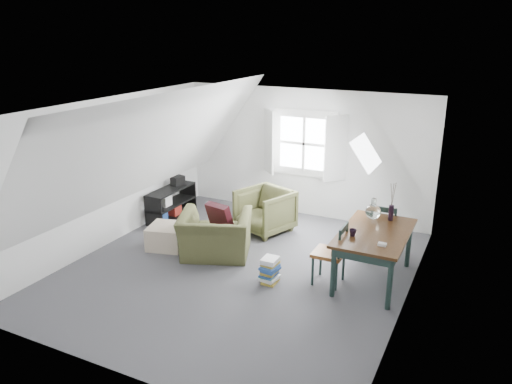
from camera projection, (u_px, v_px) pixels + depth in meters
The scene contains 24 objects.
floor at pixel (239, 269), 7.77m from camera, with size 5.50×5.50×0.00m, color #4B4B50.
ceiling at pixel (237, 108), 6.99m from camera, with size 5.50×5.50×0.00m, color white.
wall_back at pixel (304, 153), 9.73m from camera, with size 5.00×5.00×0.00m, color white.
wall_front at pixel (110, 270), 5.04m from camera, with size 5.00×5.00×0.00m, color white.
wall_left at pixel (108, 172), 8.43m from camera, with size 5.50×5.50×0.00m, color white.
wall_right at pixel (411, 220), 6.33m from camera, with size 5.50×5.50×0.00m, color white.
slope_left at pixel (151, 148), 7.87m from camera, with size 5.50×5.50×0.00m, color white.
slope_right at pixel (341, 171), 6.57m from camera, with size 5.50×5.50×0.00m, color white.
dormer_window at pixel (303, 144), 9.60m from camera, with size 1.71×0.35×1.30m.
skylight at pixel (366, 153), 7.69m from camera, with size 0.55×0.75×0.04m, color white.
armchair_near at pixel (216, 256), 8.23m from camera, with size 1.12×0.98×0.73m, color #474925.
armchair_far at pixel (265, 231), 9.23m from camera, with size 0.86×0.88×0.80m, color #474925.
throw_pillow at pixel (220, 216), 8.16m from camera, with size 0.43×0.12×0.43m, color #390F17.
ottoman at pixel (167, 236), 8.50m from camera, with size 0.58×0.58×0.39m, color #C7B399.
dining_table at pixel (375, 238), 7.22m from camera, with size 0.94×1.57×0.78m.
demijohn at pixel (373, 211), 7.59m from camera, with size 0.24×0.24×0.33m.
vase_twigs at pixel (391, 212), 7.57m from camera, with size 0.08×0.08×0.59m.
cup at pixel (353, 236), 7.03m from camera, with size 0.11×0.11×0.10m, color black.
paper_box at pixel (382, 244), 6.71m from camera, with size 0.11×0.07×0.04m, color white.
dining_chair_far at pixel (385, 229), 8.09m from camera, with size 0.42×0.42×0.90m.
dining_chair_near at pixel (331, 253), 7.20m from camera, with size 0.44×0.44×0.93m.
media_shelf at pixel (170, 205), 9.77m from camera, with size 0.39×1.18×0.60m.
electronics_box at pixel (178, 181), 9.89m from camera, with size 0.18×0.25×0.20m, color black.
magazine_stack at pixel (270, 270), 7.31m from camera, with size 0.28×0.34×0.38m.
Camera 1 is at (3.33, -6.17, 3.57)m, focal length 35.00 mm.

